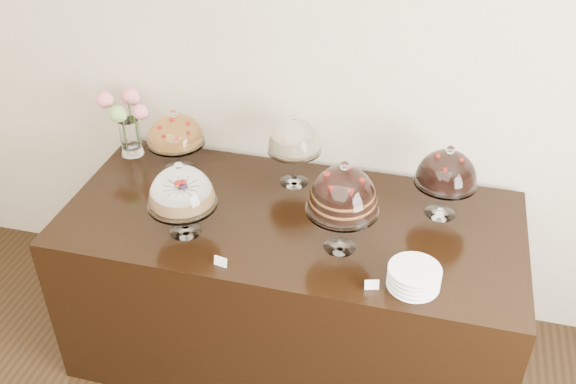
% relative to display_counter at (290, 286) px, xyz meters
% --- Properties ---
extents(wall_back, '(5.00, 0.04, 3.00)m').
position_rel_display_counter_xyz_m(wall_back, '(-0.04, 0.55, 1.05)').
color(wall_back, beige).
rests_on(wall_back, ground).
extents(display_counter, '(2.20, 1.00, 0.90)m').
position_rel_display_counter_xyz_m(display_counter, '(0.00, 0.00, 0.00)').
color(display_counter, black).
rests_on(display_counter, ground).
extents(cake_stand_sugar_sponge, '(0.32, 0.32, 0.38)m').
position_rel_display_counter_xyz_m(cake_stand_sugar_sponge, '(-0.45, -0.23, 0.68)').
color(cake_stand_sugar_sponge, white).
rests_on(cake_stand_sugar_sponge, display_counter).
extents(cake_stand_choco_layer, '(0.32, 0.32, 0.45)m').
position_rel_display_counter_xyz_m(cake_stand_choco_layer, '(0.27, -0.16, 0.74)').
color(cake_stand_choco_layer, white).
rests_on(cake_stand_choco_layer, display_counter).
extents(cake_stand_cheesecake, '(0.27, 0.27, 0.39)m').
position_rel_display_counter_xyz_m(cake_stand_cheesecake, '(-0.06, 0.30, 0.71)').
color(cake_stand_cheesecake, white).
rests_on(cake_stand_cheesecake, display_counter).
extents(cake_stand_dark_choco, '(0.30, 0.30, 0.38)m').
position_rel_display_counter_xyz_m(cake_stand_dark_choco, '(0.69, 0.21, 0.69)').
color(cake_stand_dark_choco, white).
rests_on(cake_stand_dark_choco, display_counter).
extents(cake_stand_fruit_tart, '(0.31, 0.31, 0.34)m').
position_rel_display_counter_xyz_m(cake_stand_fruit_tart, '(-0.69, 0.29, 0.67)').
color(cake_stand_fruit_tart, white).
rests_on(cake_stand_fruit_tart, display_counter).
extents(flower_vase, '(0.30, 0.26, 0.36)m').
position_rel_display_counter_xyz_m(flower_vase, '(-1.01, 0.36, 0.66)').
color(flower_vase, white).
rests_on(flower_vase, display_counter).
extents(plate_stack, '(0.21, 0.21, 0.09)m').
position_rel_display_counter_xyz_m(plate_stack, '(0.61, -0.34, 0.50)').
color(plate_stack, white).
rests_on(plate_stack, display_counter).
extents(price_card_left, '(0.06, 0.03, 0.04)m').
position_rel_display_counter_xyz_m(price_card_left, '(-0.21, -0.41, 0.47)').
color(price_card_left, white).
rests_on(price_card_left, display_counter).
extents(price_card_right, '(0.06, 0.03, 0.04)m').
position_rel_display_counter_xyz_m(price_card_right, '(0.45, -0.40, 0.47)').
color(price_card_right, white).
rests_on(price_card_right, display_counter).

